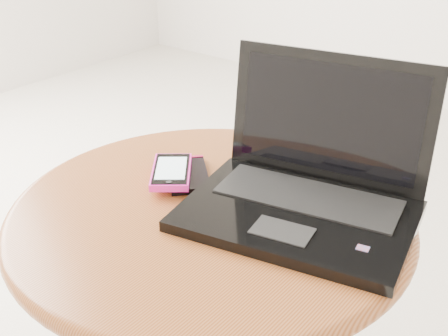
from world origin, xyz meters
The scene contains 4 objects.
table centered at (0.01, 0.02, 0.40)m, with size 0.64×0.64×0.51m.
laptop centered at (0.13, 0.11, 0.55)m, with size 0.38×0.33×0.22m.
phone_black centered at (-0.08, 0.07, 0.51)m, with size 0.13×0.13×0.01m.
phone_pink centered at (-0.10, 0.05, 0.52)m, with size 0.12×0.13×0.01m.
Camera 1 is at (0.51, -0.60, 0.98)m, focal length 47.47 mm.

